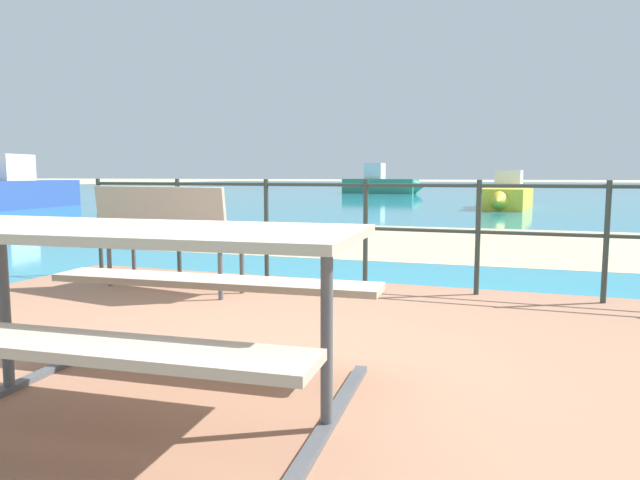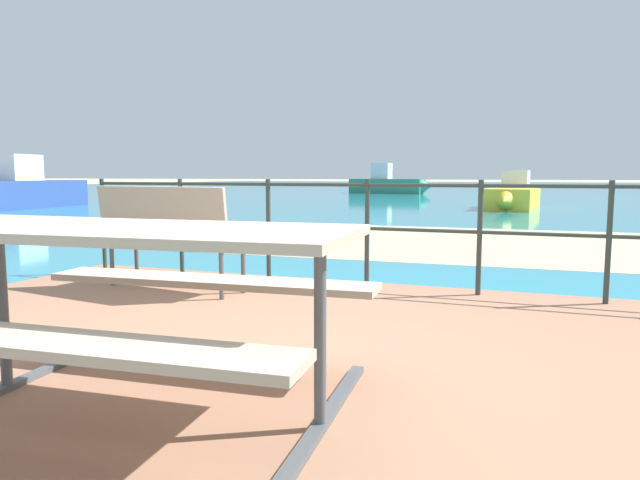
# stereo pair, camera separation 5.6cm
# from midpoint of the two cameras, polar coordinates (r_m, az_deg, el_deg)

# --- Properties ---
(ground_plane) EXTENTS (240.00, 240.00, 0.00)m
(ground_plane) POSITION_cam_midpoint_polar(r_m,az_deg,el_deg) (3.20, -7.53, -13.32)
(ground_plane) COLOR tan
(patio_paving) EXTENTS (6.40, 5.20, 0.06)m
(patio_paving) POSITION_cam_midpoint_polar(r_m,az_deg,el_deg) (3.19, -7.54, -12.82)
(patio_paving) COLOR #996B51
(patio_paving) RESTS_ON ground
(sea_water) EXTENTS (90.00, 90.00, 0.01)m
(sea_water) POSITION_cam_midpoint_polar(r_m,az_deg,el_deg) (42.71, 17.83, 4.71)
(sea_water) COLOR teal
(sea_water) RESTS_ON ground
(beach_strip) EXTENTS (54.11, 6.33, 0.01)m
(beach_strip) POSITION_cam_midpoint_polar(r_m,az_deg,el_deg) (9.56, 11.16, -0.11)
(beach_strip) COLOR tan
(beach_strip) RESTS_ON ground
(picnic_table) EXTENTS (1.89, 1.56, 0.80)m
(picnic_table) POSITION_cam_midpoint_polar(r_m,az_deg,el_deg) (2.58, -16.89, -2.83)
(picnic_table) COLOR tan
(picnic_table) RESTS_ON patio_paving
(park_bench) EXTENTS (1.47, 0.62, 0.92)m
(park_bench) POSITION_cam_midpoint_polar(r_m,az_deg,el_deg) (5.22, -15.21, 1.17)
(park_bench) COLOR tan
(park_bench) RESTS_ON patio_paving
(railing_fence) EXTENTS (5.94, 0.04, 0.98)m
(railing_fence) POSITION_cam_midpoint_polar(r_m,az_deg,el_deg) (5.24, 4.20, 1.89)
(railing_fence) COLOR #2D3833
(railing_fence) RESTS_ON patio_paving
(boat_near) EXTENTS (1.61, 5.04, 1.21)m
(boat_near) POSITION_cam_midpoint_polar(r_m,az_deg,el_deg) (19.72, 17.84, 4.18)
(boat_near) COLOR yellow
(boat_near) RESTS_ON sea_water
(boat_mid) EXTENTS (1.80, 5.15, 1.69)m
(boat_mid) POSITION_cam_midpoint_polar(r_m,az_deg,el_deg) (20.82, -27.35, 4.34)
(boat_mid) COLOR #2D478C
(boat_mid) RESTS_ON sea_water
(boat_far) EXTENTS (4.80, 1.64, 1.71)m
(boat_far) POSITION_cam_midpoint_polar(r_m,az_deg,el_deg) (33.14, 5.99, 5.50)
(boat_far) COLOR #338466
(boat_far) RESTS_ON sea_water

